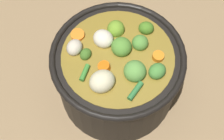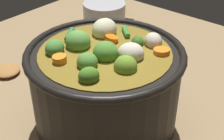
{
  "view_description": "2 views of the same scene",
  "coord_description": "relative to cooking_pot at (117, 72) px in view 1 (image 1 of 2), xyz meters",
  "views": [
    {
      "loc": [
        0.32,
        -0.14,
        0.72
      ],
      "look_at": [
        0.01,
        -0.02,
        0.12
      ],
      "focal_mm": 53.92,
      "sensor_mm": 36.0,
      "label": 1
    },
    {
      "loc": [
        -0.31,
        0.36,
        0.42
      ],
      "look_at": [
        -0.02,
        0.0,
        0.12
      ],
      "focal_mm": 52.32,
      "sensor_mm": 36.0,
      "label": 2
    }
  ],
  "objects": [
    {
      "name": "ground_plane",
      "position": [
        -0.0,
        0.0,
        -0.08
      ],
      "size": [
        1.1,
        1.1,
        0.0
      ],
      "primitive_type": "plane",
      "color": "#8C704C"
    },
    {
      "name": "cooking_pot",
      "position": [
        0.0,
        0.0,
        0.0
      ],
      "size": [
        0.27,
        0.27,
        0.18
      ],
      "color": "black",
      "rests_on": "ground_plane"
    }
  ]
}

